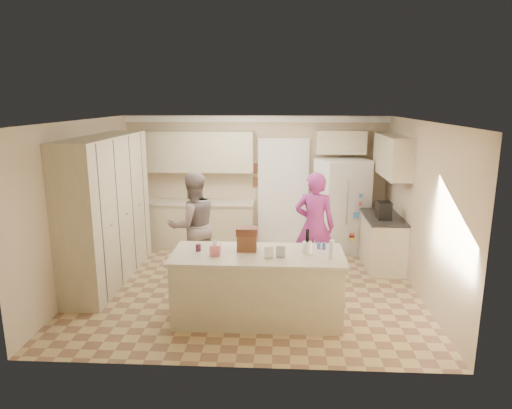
# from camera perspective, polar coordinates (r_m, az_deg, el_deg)

# --- Properties ---
(floor) EXTENTS (5.20, 4.60, 0.02)m
(floor) POSITION_cam_1_polar(r_m,az_deg,el_deg) (7.43, -0.93, -10.12)
(floor) COLOR tan
(floor) RESTS_ON ground
(ceiling) EXTENTS (5.20, 4.60, 0.02)m
(ceiling) POSITION_cam_1_polar(r_m,az_deg,el_deg) (6.83, -1.01, 10.52)
(ceiling) COLOR white
(ceiling) RESTS_ON wall_back
(wall_back) EXTENTS (5.20, 0.02, 2.60)m
(wall_back) POSITION_cam_1_polar(r_m,az_deg,el_deg) (9.27, 0.02, 3.04)
(wall_back) COLOR #C9B493
(wall_back) RESTS_ON ground
(wall_front) EXTENTS (5.20, 0.02, 2.60)m
(wall_front) POSITION_cam_1_polar(r_m,az_deg,el_deg) (4.80, -2.89, -6.56)
(wall_front) COLOR #C9B493
(wall_front) RESTS_ON ground
(wall_left) EXTENTS (0.02, 4.60, 2.60)m
(wall_left) POSITION_cam_1_polar(r_m,az_deg,el_deg) (7.65, -20.86, 0.02)
(wall_left) COLOR #C9B493
(wall_left) RESTS_ON ground
(wall_right) EXTENTS (0.02, 4.60, 2.60)m
(wall_right) POSITION_cam_1_polar(r_m,az_deg,el_deg) (7.32, 19.88, -0.47)
(wall_right) COLOR #C9B493
(wall_right) RESTS_ON ground
(crown_back) EXTENTS (5.20, 0.08, 0.12)m
(crown_back) POSITION_cam_1_polar(r_m,az_deg,el_deg) (9.09, 0.01, 10.64)
(crown_back) COLOR white
(crown_back) RESTS_ON wall_back
(pantry_bank) EXTENTS (0.60, 2.60, 2.35)m
(pantry_bank) POSITION_cam_1_polar(r_m,az_deg,el_deg) (7.74, -18.10, -0.58)
(pantry_bank) COLOR beige
(pantry_bank) RESTS_ON floor
(back_base_cab) EXTENTS (2.20, 0.60, 0.88)m
(back_base_cab) POSITION_cam_1_polar(r_m,az_deg,el_deg) (9.29, -7.18, -2.48)
(back_base_cab) COLOR beige
(back_base_cab) RESTS_ON floor
(back_countertop) EXTENTS (2.24, 0.63, 0.04)m
(back_countertop) POSITION_cam_1_polar(r_m,az_deg,el_deg) (9.17, -7.27, 0.27)
(back_countertop) COLOR #BDB59D
(back_countertop) RESTS_ON back_base_cab
(back_upper_cab) EXTENTS (2.20, 0.35, 0.80)m
(back_upper_cab) POSITION_cam_1_polar(r_m,az_deg,el_deg) (9.14, -7.30, 6.58)
(back_upper_cab) COLOR beige
(back_upper_cab) RESTS_ON wall_back
(doorway_opening) EXTENTS (0.90, 0.06, 2.10)m
(doorway_opening) POSITION_cam_1_polar(r_m,az_deg,el_deg) (9.28, 3.41, 1.45)
(doorway_opening) COLOR black
(doorway_opening) RESTS_ON floor
(doorway_casing) EXTENTS (1.02, 0.03, 2.22)m
(doorway_casing) POSITION_cam_1_polar(r_m,az_deg,el_deg) (9.25, 3.41, 1.40)
(doorway_casing) COLOR white
(doorway_casing) RESTS_ON floor
(wall_frame_upper) EXTENTS (0.15, 0.02, 0.20)m
(wall_frame_upper) POSITION_cam_1_polar(r_m,az_deg,el_deg) (9.19, 0.14, 4.53)
(wall_frame_upper) COLOR brown
(wall_frame_upper) RESTS_ON wall_back
(wall_frame_lower) EXTENTS (0.15, 0.02, 0.20)m
(wall_frame_lower) POSITION_cam_1_polar(r_m,az_deg,el_deg) (9.24, 0.14, 2.87)
(wall_frame_lower) COLOR brown
(wall_frame_lower) RESTS_ON wall_back
(refrigerator) EXTENTS (1.08, 0.96, 1.80)m
(refrigerator) POSITION_cam_1_polar(r_m,az_deg,el_deg) (8.97, 10.64, -0.15)
(refrigerator) COLOR white
(refrigerator) RESTS_ON floor
(fridge_seam) EXTENTS (0.02, 0.02, 1.78)m
(fridge_seam) POSITION_cam_1_polar(r_m,az_deg,el_deg) (8.62, 10.94, -0.69)
(fridge_seam) COLOR gray
(fridge_seam) RESTS_ON refrigerator
(fridge_dispenser) EXTENTS (0.22, 0.03, 0.35)m
(fridge_dispenser) POSITION_cam_1_polar(r_m,az_deg,el_deg) (8.53, 9.56, 0.95)
(fridge_dispenser) COLOR black
(fridge_dispenser) RESTS_ON refrigerator
(fridge_handle_l) EXTENTS (0.02, 0.02, 0.85)m
(fridge_handle_l) POSITION_cam_1_polar(r_m,az_deg,el_deg) (8.57, 10.67, 0.27)
(fridge_handle_l) COLOR silver
(fridge_handle_l) RESTS_ON refrigerator
(fridge_handle_r) EXTENTS (0.02, 0.02, 0.85)m
(fridge_handle_r) POSITION_cam_1_polar(r_m,az_deg,el_deg) (8.58, 11.33, 0.26)
(fridge_handle_r) COLOR silver
(fridge_handle_r) RESTS_ON refrigerator
(over_fridge_cab) EXTENTS (0.95, 0.35, 0.45)m
(over_fridge_cab) POSITION_cam_1_polar(r_m,az_deg,el_deg) (9.05, 10.55, 7.68)
(over_fridge_cab) COLOR beige
(over_fridge_cab) RESTS_ON wall_back
(right_base_cab) EXTENTS (0.60, 1.20, 0.88)m
(right_base_cab) POSITION_cam_1_polar(r_m,az_deg,el_deg) (8.39, 15.47, -4.57)
(right_base_cab) COLOR beige
(right_base_cab) RESTS_ON floor
(right_countertop) EXTENTS (0.63, 1.24, 0.04)m
(right_countertop) POSITION_cam_1_polar(r_m,az_deg,el_deg) (8.27, 15.59, -1.53)
(right_countertop) COLOR #2D2B28
(right_countertop) RESTS_ON right_base_cab
(right_upper_cab) EXTENTS (0.35, 1.50, 0.70)m
(right_upper_cab) POSITION_cam_1_polar(r_m,az_deg,el_deg) (8.30, 16.66, 5.85)
(right_upper_cab) COLOR beige
(right_upper_cab) RESTS_ON wall_right
(coffee_maker) EXTENTS (0.22, 0.28, 0.30)m
(coffee_maker) POSITION_cam_1_polar(r_m,az_deg,el_deg) (8.03, 15.69, -0.71)
(coffee_maker) COLOR black
(coffee_maker) RESTS_ON right_countertop
(island_base) EXTENTS (2.20, 0.90, 0.88)m
(island_base) POSITION_cam_1_polar(r_m,az_deg,el_deg) (6.23, 0.22, -10.33)
(island_base) COLOR beige
(island_base) RESTS_ON floor
(island_top) EXTENTS (2.28, 0.96, 0.05)m
(island_top) POSITION_cam_1_polar(r_m,az_deg,el_deg) (6.06, 0.22, -6.33)
(island_top) COLOR #BDB59D
(island_top) RESTS_ON island_base
(utensil_crock) EXTENTS (0.13, 0.13, 0.15)m
(utensil_crock) POSITION_cam_1_polar(r_m,az_deg,el_deg) (6.08, 6.40, -5.36)
(utensil_crock) COLOR white
(utensil_crock) RESTS_ON island_top
(tissue_box) EXTENTS (0.13, 0.13, 0.14)m
(tissue_box) POSITION_cam_1_polar(r_m,az_deg,el_deg) (5.99, -5.12, -5.68)
(tissue_box) COLOR pink
(tissue_box) RESTS_ON island_top
(tissue_plume) EXTENTS (0.08, 0.08, 0.08)m
(tissue_plume) POSITION_cam_1_polar(r_m,az_deg,el_deg) (5.95, -5.14, -4.67)
(tissue_plume) COLOR white
(tissue_plume) RESTS_ON tissue_box
(dollhouse_body) EXTENTS (0.26, 0.18, 0.22)m
(dollhouse_body) POSITION_cam_1_polar(r_m,az_deg,el_deg) (6.12, -1.14, -4.81)
(dollhouse_body) COLOR brown
(dollhouse_body) RESTS_ON island_top
(dollhouse_roof) EXTENTS (0.28, 0.20, 0.10)m
(dollhouse_roof) POSITION_cam_1_polar(r_m,az_deg,el_deg) (6.07, -1.15, -3.37)
(dollhouse_roof) COLOR #592D1E
(dollhouse_roof) RESTS_ON dollhouse_body
(jam_jar) EXTENTS (0.07, 0.07, 0.09)m
(jam_jar) POSITION_cam_1_polar(r_m,az_deg,el_deg) (6.17, -7.23, -5.39)
(jam_jar) COLOR #59263F
(jam_jar) RESTS_ON island_top
(greeting_card_a) EXTENTS (0.12, 0.06, 0.16)m
(greeting_card_a) POSITION_cam_1_polar(r_m,az_deg,el_deg) (5.83, 1.60, -6.03)
(greeting_card_a) COLOR white
(greeting_card_a) RESTS_ON island_top
(greeting_card_b) EXTENTS (0.12, 0.05, 0.16)m
(greeting_card_b) POSITION_cam_1_polar(r_m,az_deg,el_deg) (5.88, 3.09, -5.89)
(greeting_card_b) COLOR silver
(greeting_card_b) RESTS_ON island_top
(water_bottle) EXTENTS (0.07, 0.07, 0.24)m
(water_bottle) POSITION_cam_1_polar(r_m,az_deg,el_deg) (5.90, 9.44, -5.56)
(water_bottle) COLOR silver
(water_bottle) RESTS_ON island_top
(shaker_salt) EXTENTS (0.05, 0.05, 0.09)m
(shaker_salt) POSITION_cam_1_polar(r_m,az_deg,el_deg) (6.26, 7.86, -5.14)
(shaker_salt) COLOR #395CAF
(shaker_salt) RESTS_ON island_top
(shaker_pepper) EXTENTS (0.05, 0.05, 0.09)m
(shaker_pepper) POSITION_cam_1_polar(r_m,az_deg,el_deg) (6.27, 8.50, -5.14)
(shaker_pepper) COLOR #395CAF
(shaker_pepper) RESTS_ON island_top
(teen_boy) EXTENTS (1.07, 1.00, 1.76)m
(teen_boy) POSITION_cam_1_polar(r_m,az_deg,el_deg) (7.59, -7.85, -2.61)
(teen_boy) COLOR gray
(teen_boy) RESTS_ON floor
(teen_girl) EXTENTS (0.71, 0.53, 1.78)m
(teen_girl) POSITION_cam_1_polar(r_m,az_deg,el_deg) (7.50, 7.32, -2.69)
(teen_girl) COLOR #A2308B
(teen_girl) RESTS_ON floor
(fridge_magnets) EXTENTS (0.76, 0.02, 1.44)m
(fridge_magnets) POSITION_cam_1_polar(r_m,az_deg,el_deg) (8.62, 10.95, -0.70)
(fridge_magnets) COLOR tan
(fridge_magnets) RESTS_ON refrigerator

